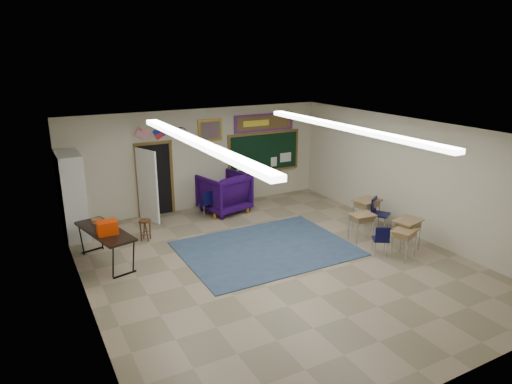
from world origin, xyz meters
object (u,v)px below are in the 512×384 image
student_desk_front_right (366,212)px  folding_table (106,245)px  wingback_armchair (224,193)px  student_desk_front_left (361,226)px  wooden_stool (145,230)px

student_desk_front_right → folding_table: (-6.57, 1.16, -0.03)m
student_desk_front_right → wingback_armchair: bearing=122.7°
wingback_armchair → student_desk_front_left: 4.24m
wingback_armchair → folding_table: wingback_armchair is taller
student_desk_front_left → student_desk_front_right: student_desk_front_right is taller
wingback_armchair → wooden_stool: wingback_armchair is taller
student_desk_front_left → wooden_stool: student_desk_front_left is taller
student_desk_front_left → folding_table: 6.14m
student_desk_front_left → wingback_armchair: bearing=124.5°
folding_table → student_desk_front_right: bearing=-23.3°
wingback_armchair → folding_table: size_ratio=0.64×
student_desk_front_right → folding_table: bearing=160.6°
wingback_armchair → student_desk_front_left: (2.08, -3.69, -0.18)m
student_desk_front_right → wooden_stool: size_ratio=1.52×
student_desk_front_left → folding_table: bearing=168.3°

